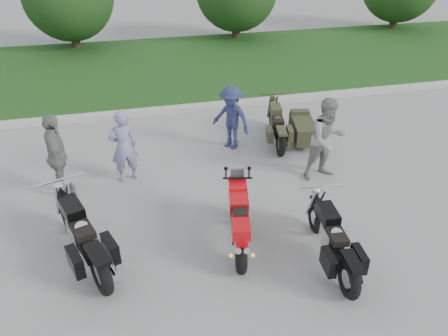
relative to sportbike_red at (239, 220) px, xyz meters
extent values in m
plane|color=#9C9C96|center=(-0.42, 0.20, -0.55)|extent=(80.00, 80.00, 0.00)
cube|color=#B5B3AB|center=(-0.42, 6.20, -0.47)|extent=(60.00, 0.30, 0.15)
cube|color=#25581E|center=(-0.42, 10.35, -0.48)|extent=(60.00, 8.00, 0.14)
cylinder|color=#3F2B1C|center=(-3.42, 13.70, 0.05)|extent=(0.36, 0.36, 1.20)
cylinder|color=#3F2B1C|center=(3.58, 13.70, 0.05)|extent=(0.36, 0.36, 1.20)
cylinder|color=#3F2B1C|center=(11.58, 13.70, 0.05)|extent=(0.36, 0.36, 1.20)
torus|color=black|center=(-0.14, -0.64, -0.25)|extent=(0.30, 0.62, 0.59)
torus|color=black|center=(0.15, 0.72, -0.26)|extent=(0.23, 0.58, 0.57)
cube|color=black|center=(0.00, -0.01, -0.02)|extent=(0.44, 0.90, 0.33)
cube|color=red|center=(0.04, 0.21, 0.23)|extent=(0.43, 0.58, 0.25)
cube|color=red|center=(-0.09, -0.43, 0.20)|extent=(0.39, 0.57, 0.21)
cube|color=black|center=(-0.03, -0.13, 0.27)|extent=(0.31, 0.38, 0.10)
cube|color=red|center=(0.12, 0.55, 0.20)|extent=(0.40, 0.44, 0.38)
cylinder|color=silver|center=(-0.21, -0.67, 0.04)|extent=(0.19, 0.45, 0.21)
cylinder|color=silver|center=(-0.08, -0.70, 0.04)|extent=(0.19, 0.45, 0.21)
torus|color=black|center=(-2.35, -0.57, -0.18)|extent=(0.42, 0.76, 0.74)
torus|color=black|center=(-2.96, 1.11, -0.20)|extent=(0.36, 0.70, 0.69)
cube|color=black|center=(-2.66, 0.27, -0.09)|extent=(0.67, 1.30, 0.15)
cube|color=silver|center=(-2.66, 0.27, -0.01)|extent=(0.47, 0.57, 0.38)
cube|color=black|center=(-2.77, 0.58, 0.30)|extent=(0.49, 0.66, 0.24)
cube|color=black|center=(-2.60, 0.12, 0.19)|extent=(0.47, 0.61, 0.13)
cube|color=black|center=(-2.35, -0.57, 0.21)|extent=(0.43, 0.64, 0.06)
cylinder|color=silver|center=(-2.34, -0.02, -0.25)|extent=(0.51, 1.16, 0.11)
torus|color=black|center=(1.33, -1.53, -0.22)|extent=(0.22, 0.66, 0.65)
torus|color=black|center=(1.47, 0.05, -0.24)|extent=(0.17, 0.62, 0.61)
cube|color=black|center=(1.40, -0.74, -0.15)|extent=(0.31, 1.17, 0.13)
cube|color=silver|center=(1.40, -0.74, -0.07)|extent=(0.33, 0.46, 0.34)
cube|color=black|center=(1.43, -0.45, 0.20)|extent=(0.31, 0.55, 0.21)
cube|color=black|center=(1.39, -0.88, 0.10)|extent=(0.31, 0.50, 0.12)
cube|color=black|center=(1.33, -1.53, 0.12)|extent=(0.26, 0.54, 0.06)
cylinder|color=silver|center=(1.54, -1.09, -0.28)|extent=(0.19, 1.06, 0.10)
torus|color=black|center=(1.84, 2.93, -0.23)|extent=(0.29, 0.66, 0.65)
torus|color=black|center=(2.15, 4.46, -0.25)|extent=(0.23, 0.62, 0.61)
cube|color=black|center=(1.99, 3.70, -0.15)|extent=(0.43, 1.16, 0.13)
cube|color=#363820|center=(1.99, 3.70, -0.08)|extent=(0.36, 0.47, 0.33)
cube|color=#363820|center=(2.05, 3.98, 0.19)|extent=(0.36, 0.56, 0.21)
cube|color=black|center=(1.97, 3.56, 0.10)|extent=(0.35, 0.52, 0.11)
cube|color=#363820|center=(1.84, 2.93, 0.11)|extent=(0.31, 0.55, 0.06)
cylinder|color=#363820|center=(2.10, 3.34, -0.28)|extent=(0.30, 1.04, 0.09)
cube|color=#363820|center=(2.63, 3.47, -0.17)|extent=(0.76, 1.31, 0.43)
torus|color=black|center=(2.86, 3.43, -0.28)|extent=(0.22, 0.54, 0.53)
imported|color=#7E83AB|center=(-1.83, 2.70, 0.27)|extent=(0.67, 0.53, 1.64)
imported|color=gray|center=(2.45, 1.81, 0.38)|extent=(1.00, 0.83, 1.85)
imported|color=navy|center=(0.78, 3.65, 0.25)|extent=(1.12, 1.18, 1.60)
imported|color=gray|center=(-3.14, 2.42, 0.36)|extent=(0.61, 1.12, 1.81)
camera|label=1|loc=(-1.66, -5.80, 4.64)|focal=35.00mm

